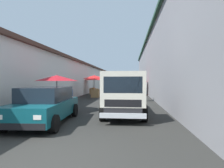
% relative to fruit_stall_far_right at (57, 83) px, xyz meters
% --- Properties ---
extents(ground, '(90.00, 90.00, 0.00)m').
position_rel_fruit_stall_far_right_xyz_m(ground, '(7.57, -2.14, -1.57)').
color(ground, '#282826').
extents(building_left_whitewash, '(49.80, 7.50, 3.99)m').
position_rel_fruit_stall_far_right_xyz_m(building_left_whitewash, '(9.82, 5.22, 0.43)').
color(building_left_whitewash, silver).
rests_on(building_left_whitewash, ground).
extents(building_right_concrete, '(49.80, 7.50, 6.86)m').
position_rel_fruit_stall_far_right_xyz_m(building_right_concrete, '(9.82, -9.50, 1.86)').
color(building_right_concrete, gray).
rests_on(building_right_concrete, ground).
extents(fruit_stall_far_right, '(2.31, 2.31, 2.09)m').
position_rel_fruit_stall_far_right_xyz_m(fruit_stall_far_right, '(0.00, 0.00, 0.00)').
color(fruit_stall_far_right, '#9E9EA3').
rests_on(fruit_stall_far_right, ground).
extents(fruit_stall_near_right, '(2.46, 2.46, 2.36)m').
position_rel_fruit_stall_far_right_xyz_m(fruit_stall_near_right, '(8.83, -0.28, 0.22)').
color(fruit_stall_near_right, '#9E9EA3').
rests_on(fruit_stall_near_right, ground).
extents(fruit_stall_far_left, '(2.41, 2.41, 2.33)m').
position_rel_fruit_stall_far_right_xyz_m(fruit_stall_far_left, '(13.02, 0.77, 0.21)').
color(fruit_stall_far_left, '#9E9EA3').
rests_on(fruit_stall_far_left, ground).
extents(fruit_stall_near_left, '(2.33, 2.33, 2.11)m').
position_rel_fruit_stall_far_right_xyz_m(fruit_stall_near_left, '(11.91, -4.83, -0.00)').
color(fruit_stall_near_left, '#9E9EA3').
rests_on(fruit_stall_near_left, ground).
extents(hatchback_car, '(4.01, 2.13, 1.45)m').
position_rel_fruit_stall_far_right_xyz_m(hatchback_car, '(-2.38, -0.57, -0.84)').
color(hatchback_car, '#0F4C56').
rests_on(hatchback_car, ground).
extents(delivery_truck, '(4.95, 2.03, 2.08)m').
position_rel_fruit_stall_far_right_xyz_m(delivery_truck, '(-1.12, -3.69, -0.53)').
color(delivery_truck, black).
rests_on(delivery_truck, ground).
extents(vendor_by_crates, '(0.30, 0.60, 1.51)m').
position_rel_fruit_stall_far_right_xyz_m(vendor_by_crates, '(4.98, -3.37, -0.72)').
color(vendor_by_crates, '#665B4C').
rests_on(vendor_by_crates, ground).
extents(vendor_in_shade, '(0.65, 0.26, 1.65)m').
position_rel_fruit_stall_far_right_xyz_m(vendor_in_shade, '(5.76, -5.07, -0.62)').
color(vendor_in_shade, '#665B4C').
rests_on(vendor_in_shade, ground).
extents(parked_scooter, '(1.69, 0.39, 1.14)m').
position_rel_fruit_stall_far_right_xyz_m(parked_scooter, '(5.07, 1.21, -1.12)').
color(parked_scooter, black).
rests_on(parked_scooter, ground).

